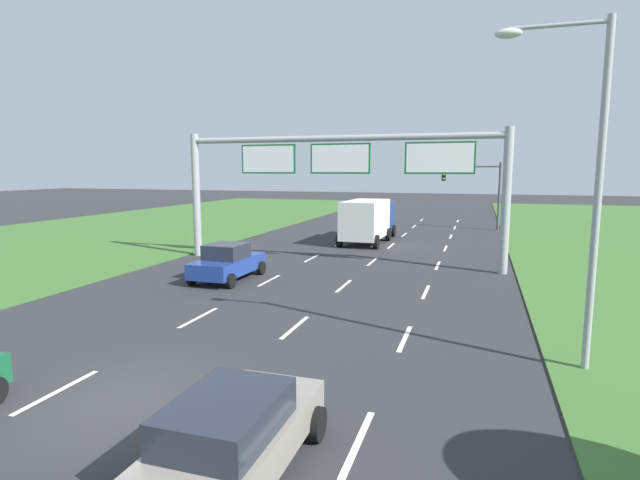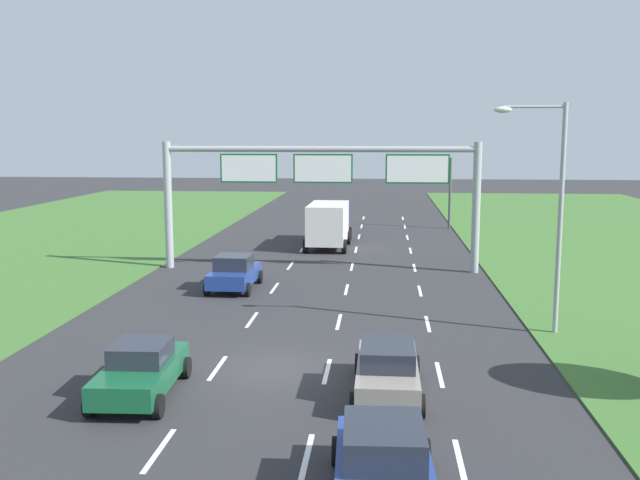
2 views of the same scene
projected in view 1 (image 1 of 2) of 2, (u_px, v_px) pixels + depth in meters
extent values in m
plane|color=#2D2D30|center=(122.00, 402.00, 10.79)|extent=(200.00, 200.00, 0.00)
cube|color=white|center=(57.00, 391.00, 11.31)|extent=(0.14, 2.40, 0.01)
cube|color=white|center=(199.00, 317.00, 16.97)|extent=(0.14, 2.40, 0.01)
cube|color=white|center=(269.00, 280.00, 22.63)|extent=(0.14, 2.40, 0.01)
cube|color=white|center=(312.00, 258.00, 28.29)|extent=(0.14, 2.40, 0.01)
cube|color=white|center=(340.00, 244.00, 33.95)|extent=(0.14, 2.40, 0.01)
cube|color=white|center=(360.00, 233.00, 39.60)|extent=(0.14, 2.40, 0.01)
cube|color=white|center=(375.00, 225.00, 45.26)|extent=(0.14, 2.40, 0.01)
cube|color=white|center=(387.00, 219.00, 50.92)|extent=(0.14, 2.40, 0.01)
cube|color=white|center=(192.00, 414.00, 10.26)|extent=(0.14, 2.40, 0.01)
cube|color=white|center=(295.00, 327.00, 15.91)|extent=(0.14, 2.40, 0.01)
cube|color=white|center=(344.00, 286.00, 21.57)|extent=(0.14, 2.40, 0.01)
cube|color=white|center=(372.00, 262.00, 27.23)|extent=(0.14, 2.40, 0.01)
cube|color=white|center=(391.00, 246.00, 32.89)|extent=(0.14, 2.40, 0.01)
cube|color=white|center=(404.00, 235.00, 38.55)|extent=(0.14, 2.40, 0.01)
cube|color=white|center=(414.00, 226.00, 44.20)|extent=(0.14, 2.40, 0.01)
cube|color=white|center=(422.00, 220.00, 49.86)|extent=(0.14, 2.40, 0.01)
cube|color=white|center=(358.00, 442.00, 9.20)|extent=(0.14, 2.40, 0.01)
cube|color=white|center=(405.00, 338.00, 14.86)|extent=(0.14, 2.40, 0.01)
cube|color=white|center=(426.00, 292.00, 20.52)|extent=(0.14, 2.40, 0.01)
cube|color=white|center=(438.00, 265.00, 26.17)|extent=(0.14, 2.40, 0.01)
cube|color=white|center=(445.00, 248.00, 31.83)|extent=(0.14, 2.40, 0.01)
cube|color=white|center=(451.00, 237.00, 37.49)|extent=(0.14, 2.40, 0.01)
cube|color=white|center=(455.00, 228.00, 43.15)|extent=(0.14, 2.40, 0.01)
cube|color=white|center=(458.00, 221.00, 48.81)|extent=(0.14, 2.40, 0.01)
cube|color=gray|center=(231.00, 448.00, 7.89)|extent=(1.73, 4.44, 0.62)
cube|color=#232833|center=(226.00, 416.00, 7.69)|extent=(1.51, 2.16, 0.57)
cylinder|color=black|center=(232.00, 410.00, 9.77)|extent=(0.22, 0.64, 0.64)
cylinder|color=black|center=(317.00, 424.00, 9.24)|extent=(0.22, 0.64, 0.64)
cube|color=navy|center=(228.00, 265.00, 22.77)|extent=(1.94, 4.13, 0.69)
cube|color=#232833|center=(226.00, 251.00, 22.57)|extent=(1.65, 1.76, 0.66)
cylinder|color=black|center=(226.00, 265.00, 24.52)|extent=(0.23, 0.64, 0.64)
cylinder|color=black|center=(261.00, 268.00, 23.92)|extent=(0.23, 0.64, 0.64)
cylinder|color=black|center=(192.00, 278.00, 21.71)|extent=(0.23, 0.64, 0.64)
cylinder|color=black|center=(231.00, 281.00, 21.11)|extent=(0.23, 0.64, 0.64)
cube|color=navy|center=(377.00, 216.00, 37.16)|extent=(2.24, 2.15, 2.20)
cube|color=silver|center=(365.00, 219.00, 33.63)|extent=(2.47, 5.14, 2.48)
cylinder|color=black|center=(364.00, 229.00, 38.15)|extent=(0.30, 0.91, 0.90)
cylinder|color=black|center=(393.00, 231.00, 37.42)|extent=(0.30, 0.91, 0.90)
cylinder|color=black|center=(355.00, 233.00, 36.02)|extent=(0.30, 0.91, 0.90)
cylinder|color=black|center=(388.00, 234.00, 35.24)|extent=(0.30, 0.91, 0.90)
cylinder|color=black|center=(340.00, 240.00, 32.37)|extent=(0.30, 0.91, 0.90)
cylinder|color=black|center=(376.00, 242.00, 31.59)|extent=(0.30, 0.91, 0.90)
cylinder|color=#9EA0A5|center=(196.00, 196.00, 28.76)|extent=(0.44, 0.44, 7.00)
cylinder|color=#9EA0A5|center=(506.00, 201.00, 23.69)|extent=(0.44, 0.44, 7.00)
cylinder|color=#9EA0A5|center=(336.00, 138.00, 25.79)|extent=(16.80, 0.32, 0.32)
cube|color=#0C5B28|center=(268.00, 159.00, 27.10)|extent=(3.13, 0.12, 1.56)
cube|color=white|center=(268.00, 159.00, 27.04)|extent=(2.97, 0.01, 1.40)
cube|color=#0C5B28|center=(340.00, 159.00, 25.88)|extent=(3.20, 0.12, 1.56)
cube|color=white|center=(340.00, 159.00, 25.82)|extent=(3.04, 0.01, 1.40)
cube|color=#0C5B28|center=(440.00, 158.00, 24.35)|extent=(3.38, 0.12, 1.56)
cube|color=white|center=(440.00, 158.00, 24.29)|extent=(3.22, 0.01, 1.40)
cylinder|color=#47494F|center=(499.00, 196.00, 41.06)|extent=(0.20, 0.20, 5.60)
cylinder|color=#47494F|center=(472.00, 167.00, 41.40)|extent=(4.50, 0.14, 0.14)
cube|color=black|center=(444.00, 174.00, 42.17)|extent=(0.32, 0.36, 1.10)
sphere|color=red|center=(444.00, 170.00, 41.92)|extent=(0.22, 0.22, 0.22)
sphere|color=orange|center=(444.00, 174.00, 41.98)|extent=(0.22, 0.22, 0.22)
sphere|color=green|center=(443.00, 179.00, 42.03)|extent=(0.22, 0.22, 0.22)
cylinder|color=#9EA0A5|center=(598.00, 201.00, 11.92)|extent=(0.18, 0.18, 8.50)
cylinder|color=#9EA0A5|center=(559.00, 25.00, 11.68)|extent=(2.20, 0.10, 0.10)
ellipsoid|color=silver|center=(508.00, 33.00, 12.02)|extent=(0.64, 0.32, 0.24)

